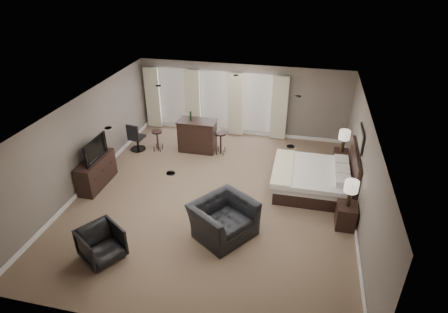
% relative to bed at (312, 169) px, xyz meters
% --- Properties ---
extents(room, '(7.60, 8.60, 2.64)m').
position_rel_bed_xyz_m(room, '(-2.58, -0.98, 0.62)').
color(room, brown).
rests_on(room, ground).
extents(window_bay, '(5.25, 0.20, 2.30)m').
position_rel_bed_xyz_m(window_bay, '(-3.58, 3.13, 0.52)').
color(window_bay, silver).
rests_on(window_bay, room).
extents(bed, '(2.14, 2.04, 1.36)m').
position_rel_bed_xyz_m(bed, '(0.00, 0.00, 0.00)').
color(bed, silver).
rests_on(bed, ground).
extents(nightstand_near, '(0.46, 0.57, 0.62)m').
position_rel_bed_xyz_m(nightstand_near, '(0.89, -1.45, -0.37)').
color(nightstand_near, black).
rests_on(nightstand_near, ground).
extents(nightstand_far, '(0.44, 0.54, 0.59)m').
position_rel_bed_xyz_m(nightstand_far, '(0.89, 1.45, -0.39)').
color(nightstand_far, black).
rests_on(nightstand_far, ground).
extents(lamp_near, '(0.33, 0.33, 0.69)m').
position_rel_bed_xyz_m(lamp_near, '(0.89, -1.45, 0.28)').
color(lamp_near, beige).
rests_on(lamp_near, nightstand_near).
extents(lamp_far, '(0.34, 0.34, 0.70)m').
position_rel_bed_xyz_m(lamp_far, '(0.89, 1.45, 0.25)').
color(lamp_far, beige).
rests_on(lamp_far, nightstand_far).
extents(wall_art, '(0.04, 0.96, 0.56)m').
position_rel_bed_xyz_m(wall_art, '(1.12, 0.00, 1.07)').
color(wall_art, slate).
rests_on(wall_art, room).
extents(dresser, '(0.48, 1.48, 0.86)m').
position_rel_bed_xyz_m(dresser, '(-6.03, -1.11, -0.25)').
color(dresser, black).
rests_on(dresser, ground).
extents(tv, '(0.63, 1.10, 0.14)m').
position_rel_bed_xyz_m(tv, '(-6.03, -1.11, 0.25)').
color(tv, black).
rests_on(tv, dresser).
extents(armchair_near, '(1.52, 1.64, 1.20)m').
position_rel_bed_xyz_m(armchair_near, '(-1.98, -2.41, -0.08)').
color(armchair_near, black).
rests_on(armchair_near, ground).
extents(armchair_far, '(1.11, 1.12, 0.86)m').
position_rel_bed_xyz_m(armchair_far, '(-4.41, -3.78, -0.25)').
color(armchair_far, black).
rests_on(armchair_far, ground).
extents(bar_counter, '(1.27, 0.66, 1.11)m').
position_rel_bed_xyz_m(bar_counter, '(-3.79, 1.59, -0.12)').
color(bar_counter, black).
rests_on(bar_counter, ground).
extents(bar_stool_left, '(0.38, 0.38, 0.73)m').
position_rel_bed_xyz_m(bar_stool_left, '(-5.11, 1.28, -0.31)').
color(bar_stool_left, black).
rests_on(bar_stool_left, ground).
extents(bar_stool_right, '(0.47, 0.47, 0.78)m').
position_rel_bed_xyz_m(bar_stool_right, '(-2.97, 1.54, -0.29)').
color(bar_stool_right, black).
rests_on(bar_stool_right, ground).
extents(desk_chair, '(0.57, 0.57, 0.99)m').
position_rel_bed_xyz_m(desk_chair, '(-5.80, 1.19, -0.18)').
color(desk_chair, black).
rests_on(desk_chair, ground).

